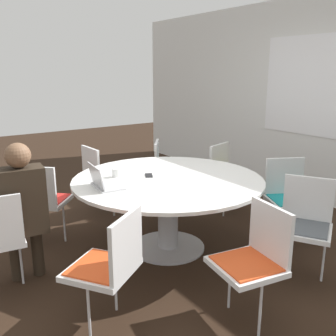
{
  "coord_description": "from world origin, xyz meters",
  "views": [
    {
      "loc": [
        2.84,
        -2.02,
        1.75
      ],
      "look_at": [
        0.0,
        0.0,
        0.84
      ],
      "focal_mm": 40.0,
      "sensor_mm": 36.0,
      "label": 1
    }
  ],
  "objects_px": {
    "chair_8": "(42,197)",
    "coffee_cup": "(116,173)",
    "cell_phone": "(149,175)",
    "chair_4": "(288,193)",
    "chair_5": "(227,172)",
    "chair_2": "(254,255)",
    "chair_3": "(305,219)",
    "chair_1": "(110,261)",
    "person_0": "(23,203)",
    "laptop": "(103,182)",
    "chair_6": "(167,167)",
    "chair_7": "(101,174)"
  },
  "relations": [
    {
      "from": "chair_8",
      "to": "coffee_cup",
      "type": "xyz_separation_m",
      "value": [
        0.5,
        0.59,
        0.27
      ]
    },
    {
      "from": "chair_8",
      "to": "cell_phone",
      "type": "xyz_separation_m",
      "value": [
        0.65,
        0.87,
        0.23
      ]
    },
    {
      "from": "chair_4",
      "to": "chair_5",
      "type": "bearing_deg",
      "value": -64.9
    },
    {
      "from": "chair_2",
      "to": "chair_8",
      "type": "bearing_deg",
      "value": 31.73
    },
    {
      "from": "chair_3",
      "to": "chair_1",
      "type": "bearing_deg",
      "value": 50.3
    },
    {
      "from": "chair_4",
      "to": "person_0",
      "type": "xyz_separation_m",
      "value": [
        -0.72,
        -2.48,
        0.19
      ]
    },
    {
      "from": "chair_3",
      "to": "chair_4",
      "type": "distance_m",
      "value": 0.71
    },
    {
      "from": "chair_4",
      "to": "laptop",
      "type": "distance_m",
      "value": 1.93
    },
    {
      "from": "person_0",
      "to": "chair_6",
      "type": "bearing_deg",
      "value": 30.18
    },
    {
      "from": "chair_1",
      "to": "chair_7",
      "type": "distance_m",
      "value": 2.23
    },
    {
      "from": "chair_5",
      "to": "person_0",
      "type": "height_order",
      "value": "person_0"
    },
    {
      "from": "chair_4",
      "to": "cell_phone",
      "type": "relative_size",
      "value": 5.48
    },
    {
      "from": "chair_2",
      "to": "chair_7",
      "type": "relative_size",
      "value": 1.0
    },
    {
      "from": "chair_2",
      "to": "chair_3",
      "type": "distance_m",
      "value": 0.87
    },
    {
      "from": "chair_4",
      "to": "chair_8",
      "type": "xyz_separation_m",
      "value": [
        -1.37,
        -2.13,
        0.0
      ]
    },
    {
      "from": "chair_6",
      "to": "chair_8",
      "type": "height_order",
      "value": "same"
    },
    {
      "from": "chair_3",
      "to": "chair_7",
      "type": "distance_m",
      "value": 2.48
    },
    {
      "from": "chair_1",
      "to": "chair_3",
      "type": "height_order",
      "value": "same"
    },
    {
      "from": "coffee_cup",
      "to": "chair_6",
      "type": "bearing_deg",
      "value": 123.22
    },
    {
      "from": "chair_4",
      "to": "chair_7",
      "type": "distance_m",
      "value": 2.22
    },
    {
      "from": "coffee_cup",
      "to": "cell_phone",
      "type": "distance_m",
      "value": 0.32
    },
    {
      "from": "laptop",
      "to": "person_0",
      "type": "bearing_deg",
      "value": 88.73
    },
    {
      "from": "cell_phone",
      "to": "laptop",
      "type": "bearing_deg",
      "value": -80.24
    },
    {
      "from": "laptop",
      "to": "cell_phone",
      "type": "xyz_separation_m",
      "value": [
        -0.09,
        0.54,
        -0.05
      ]
    },
    {
      "from": "chair_2",
      "to": "chair_3",
      "type": "xyz_separation_m",
      "value": [
        -0.19,
        0.85,
        0.0
      ]
    },
    {
      "from": "coffee_cup",
      "to": "cell_phone",
      "type": "bearing_deg",
      "value": 62.15
    },
    {
      "from": "coffee_cup",
      "to": "chair_2",
      "type": "bearing_deg",
      "value": 8.15
    },
    {
      "from": "chair_5",
      "to": "person_0",
      "type": "bearing_deg",
      "value": -10.55
    },
    {
      "from": "chair_3",
      "to": "coffee_cup",
      "type": "distance_m",
      "value": 1.79
    },
    {
      "from": "chair_1",
      "to": "chair_5",
      "type": "bearing_deg",
      "value": -5.97
    },
    {
      "from": "chair_2",
      "to": "coffee_cup",
      "type": "bearing_deg",
      "value": 18.55
    },
    {
      "from": "chair_3",
      "to": "chair_2",
      "type": "bearing_deg",
      "value": 73.19
    },
    {
      "from": "chair_6",
      "to": "chair_3",
      "type": "bearing_deg",
      "value": 36.45
    },
    {
      "from": "chair_8",
      "to": "coffee_cup",
      "type": "relative_size",
      "value": 9.97
    },
    {
      "from": "chair_3",
      "to": "chair_5",
      "type": "xyz_separation_m",
      "value": [
        -1.49,
        0.53,
        0.0
      ]
    },
    {
      "from": "person_0",
      "to": "coffee_cup",
      "type": "xyz_separation_m",
      "value": [
        -0.14,
        0.93,
        0.08
      ]
    },
    {
      "from": "chair_4",
      "to": "chair_7",
      "type": "relative_size",
      "value": 1.0
    },
    {
      "from": "chair_7",
      "to": "laptop",
      "type": "distance_m",
      "value": 1.33
    },
    {
      "from": "person_0",
      "to": "chair_5",
      "type": "bearing_deg",
      "value": 12.34
    },
    {
      "from": "chair_5",
      "to": "coffee_cup",
      "type": "relative_size",
      "value": 9.97
    },
    {
      "from": "chair_5",
      "to": "cell_phone",
      "type": "height_order",
      "value": "chair_5"
    },
    {
      "from": "chair_5",
      "to": "chair_7",
      "type": "bearing_deg",
      "value": -48.71
    },
    {
      "from": "chair_8",
      "to": "chair_6",
      "type": "bearing_deg",
      "value": 50.78
    },
    {
      "from": "chair_7",
      "to": "person_0",
      "type": "bearing_deg",
      "value": -50.11
    },
    {
      "from": "chair_1",
      "to": "cell_phone",
      "type": "bearing_deg",
      "value": 12.04
    },
    {
      "from": "coffee_cup",
      "to": "chair_1",
      "type": "bearing_deg",
      "value": -30.08
    },
    {
      "from": "chair_1",
      "to": "person_0",
      "type": "height_order",
      "value": "person_0"
    },
    {
      "from": "chair_5",
      "to": "laptop",
      "type": "bearing_deg",
      "value": -5.69
    },
    {
      "from": "chair_1",
      "to": "chair_4",
      "type": "bearing_deg",
      "value": -28.03
    },
    {
      "from": "chair_6",
      "to": "person_0",
      "type": "distance_m",
      "value": 2.23
    }
  ]
}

